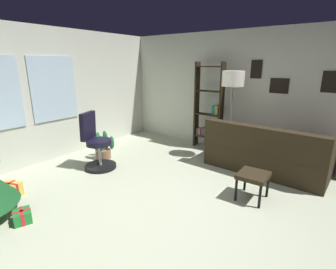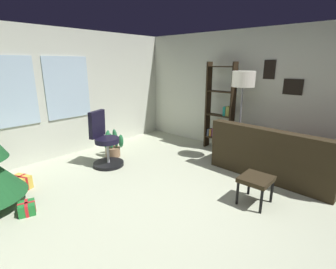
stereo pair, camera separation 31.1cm
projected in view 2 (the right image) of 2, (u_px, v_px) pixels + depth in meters
name	position (u px, v px, depth m)	size (l,w,h in m)	color
ground_plane	(183.00, 213.00, 3.31)	(5.27, 6.17, 0.10)	#B3BA9D
wall_back_with_windows	(60.00, 94.00, 4.95)	(5.27, 0.12, 2.50)	beige
wall_right_with_frames	(271.00, 95.00, 4.87)	(0.12, 6.17, 2.50)	beige
couch	(286.00, 158.00, 4.26)	(1.68, 2.08, 0.86)	black
footstool	(256.00, 181.00, 3.35)	(0.42, 0.39, 0.39)	black
gift_box_green	(27.00, 208.00, 3.19)	(0.25, 0.27, 0.15)	#1E722D
gift_box_gold	(20.00, 183.00, 3.80)	(0.30, 0.34, 0.21)	gold
office_chair	(105.00, 144.00, 4.61)	(0.56, 0.58, 1.03)	black
bookshelf	(220.00, 112.00, 5.40)	(0.18, 0.64, 1.88)	black
floor_lamp	(243.00, 84.00, 4.53)	(0.41, 0.41, 1.72)	slate
potted_plant	(113.00, 146.00, 5.12)	(0.39, 0.46, 0.59)	#836246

